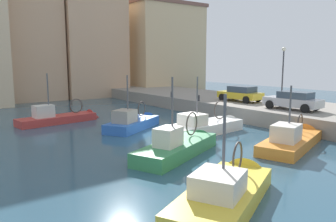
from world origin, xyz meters
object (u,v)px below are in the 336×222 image
Objects in this scene: parked_car_silver at (293,100)px; quay_streetlamp at (283,65)px; fishing_boat_yellow at (227,198)px; mooring_bollard_mid at (198,98)px; parked_car_yellow at (241,94)px; fishing_boat_green at (180,152)px; fishing_boat_white at (208,131)px; mooring_bollard_north at (172,94)px; fishing_boat_blue at (135,126)px; fishing_boat_red at (62,121)px; fishing_boat_orange at (293,144)px.

parked_car_silver is 0.89× the size of quay_streetlamp.
fishing_boat_yellow is 19.18m from mooring_bollard_mid.
parked_car_silver is at bearing -97.18° from parked_car_yellow.
fishing_boat_green reaches higher than parked_car_silver.
fishing_boat_white reaches higher than mooring_bollard_mid.
fishing_boat_yellow is 22.45m from mooring_bollard_north.
fishing_boat_yellow is 1.12× the size of fishing_boat_blue.
fishing_boat_red is at bearing 154.65° from quay_streetlamp.
parked_car_silver is at bearing -40.19° from fishing_boat_red.
fishing_boat_white is 12.43× the size of mooring_bollard_north.
fishing_boat_red is 12.72× the size of mooring_bollard_mid.
fishing_boat_red is 15.65m from parked_car_yellow.
fishing_boat_blue is at bearing -142.60° from mooring_bollard_north.
fishing_boat_yellow is 0.95× the size of fishing_boat_red.
parked_car_silver is (5.45, 3.66, 1.78)m from fishing_boat_orange.
fishing_boat_blue is 10.82× the size of mooring_bollard_mid.
fishing_boat_white is 1.68× the size of parked_car_yellow.
mooring_bollard_north is at bearing 90.00° from mooring_bollard_mid.
fishing_boat_white is at bearing -54.89° from fishing_boat_red.
fishing_boat_white is 0.98× the size of fishing_boat_red.
fishing_boat_yellow reaches higher than mooring_bollard_north.
fishing_boat_orange is 1.50× the size of quay_streetlamp.
fishing_boat_yellow reaches higher than parked_car_silver.
mooring_bollard_mid is (3.27, 11.95, 1.35)m from fishing_boat_orange.
fishing_boat_green is 1.43× the size of quay_streetlamp.
fishing_boat_orange is at bearing -22.40° from fishing_boat_green.
fishing_boat_green is at bearing 157.60° from fishing_boat_orange.
fishing_boat_white is 11.35m from quay_streetlamp.
fishing_boat_red is at bearing 164.06° from mooring_bollard_mid.
parked_car_silver reaches higher than mooring_bollard_north.
fishing_boat_white is 5.64m from fishing_boat_green.
mooring_bollard_north is (11.86, 19.02, 1.36)m from fishing_boat_yellow.
fishing_boat_orange is at bearing -101.60° from mooring_bollard_north.
fishing_boat_green is 12.84m from fishing_boat_red.
mooring_bollard_north is (-2.18, 12.29, -0.43)m from parked_car_silver.
fishing_boat_red is at bearing 88.98° from fishing_boat_yellow.
fishing_boat_green is (2.35, 5.64, -0.00)m from fishing_boat_yellow.
fishing_boat_white is at bearing 50.45° from fishing_boat_yellow.
fishing_boat_yellow is 12.14× the size of mooring_bollard_north.
parked_car_yellow is at bearing 82.82° from parked_car_silver.
fishing_boat_white is 1.60× the size of parked_car_silver.
fishing_boat_white is at bearing -171.58° from quay_streetlamp.
mooring_bollard_north is (0.00, 4.00, 0.00)m from mooring_bollard_mid.
fishing_boat_blue is at bearing 127.05° from fishing_boat_white.
fishing_boat_orange is at bearing -123.11° from parked_car_yellow.
quay_streetlamp reaches higher than fishing_boat_white.
parked_car_silver is (14.04, 6.73, 1.79)m from fishing_boat_yellow.
fishing_boat_white is 8.06m from mooring_bollard_mid.
fishing_boat_blue reaches higher than parked_car_silver.
fishing_boat_orange is 1.05× the size of fishing_boat_green.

